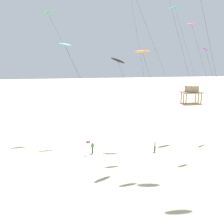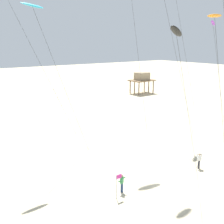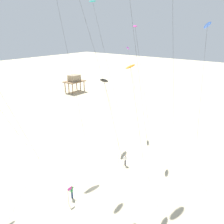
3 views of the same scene
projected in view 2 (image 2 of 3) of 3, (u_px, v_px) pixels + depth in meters
ground_plane at (170, 189)px, 24.80m from camera, size 260.00×260.00×0.00m
kite_purple at (214, 27)px, 38.12m from camera, size 7.58×1.56×15.76m
kite_cyan at (34, 9)px, 25.83m from camera, size 7.39×1.20×16.54m
kite_orange at (215, 19)px, 21.60m from camera, size 6.54×1.28×15.08m
kite_black at (176, 33)px, 21.12m from camera, size 6.25×1.60×14.15m
kite_flyer_nearest at (122, 183)px, 24.08m from camera, size 0.71×0.70×1.67m
kite_flyer_middle at (199, 160)px, 28.66m from camera, size 0.68×0.66×1.67m
stilt_house at (142, 78)px, 70.16m from camera, size 6.08×4.26×5.34m
marker_flag at (118, 181)px, 23.13m from camera, size 0.57×0.05×2.10m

